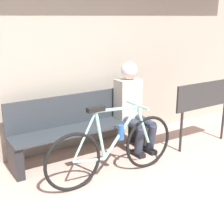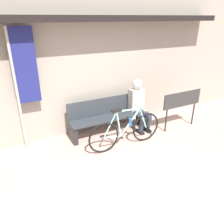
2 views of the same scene
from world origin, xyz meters
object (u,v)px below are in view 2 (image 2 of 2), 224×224
object	(u,v)px
banner_pole	(23,76)
park_bench_near	(109,117)
bicycle	(126,130)
signboard	(182,101)
person_seated	(138,101)

from	to	relation	value
banner_pole	park_bench_near	bearing A→B (deg)	-5.04
bicycle	signboard	distance (m)	1.64
bicycle	person_seated	size ratio (longest dim) A/B	1.37
park_bench_near	person_seated	world-z (taller)	person_seated
banner_pole	person_seated	bearing A→B (deg)	-6.08
park_bench_near	banner_pole	size ratio (longest dim) A/B	0.79
person_seated	banner_pole	size ratio (longest dim) A/B	0.51
park_bench_near	banner_pole	bearing A→B (deg)	174.96
bicycle	banner_pole	xyz separation A→B (m)	(-1.73, 0.87, 1.15)
bicycle	person_seated	bearing A→B (deg)	41.49
person_seated	banner_pole	bearing A→B (deg)	173.92
banner_pole	signboard	world-z (taller)	banner_pole
park_bench_near	bicycle	size ratio (longest dim) A/B	1.13
park_bench_near	bicycle	distance (m)	0.72
bicycle	signboard	bearing A→B (deg)	4.18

